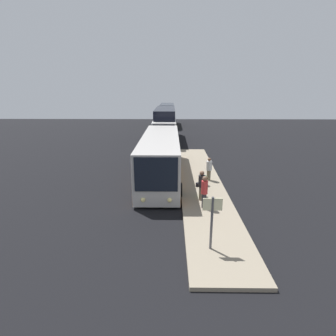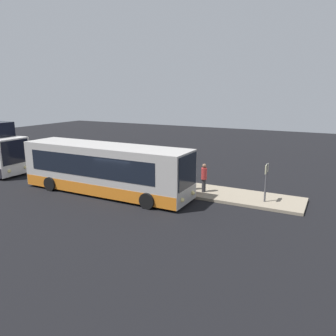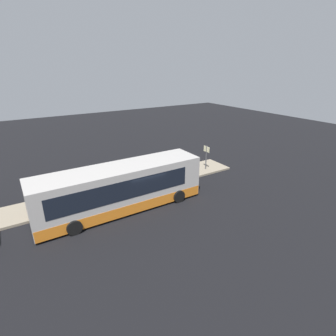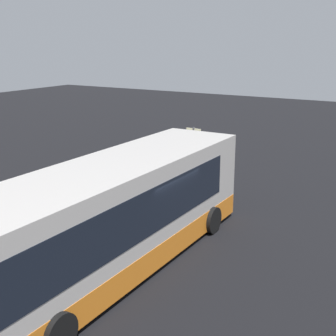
{
  "view_description": "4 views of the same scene",
  "coord_description": "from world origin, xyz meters",
  "px_view_note": "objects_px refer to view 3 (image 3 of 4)",
  "views": [
    {
      "loc": [
        16.91,
        1.01,
        6.27
      ],
      "look_at": [
        2.6,
        0.81,
        1.92
      ],
      "focal_mm": 28.0,
      "sensor_mm": 36.0,
      "label": 1
    },
    {
      "loc": [
        11.11,
        -15.56,
        6.24
      ],
      "look_at": [
        2.6,
        0.81,
        1.92
      ],
      "focal_mm": 35.0,
      "sensor_mm": 36.0,
      "label": 2
    },
    {
      "loc": [
        -7.22,
        -14.74,
        9.1
      ],
      "look_at": [
        2.6,
        0.81,
        1.92
      ],
      "focal_mm": 28.0,
      "sensor_mm": 36.0,
      "label": 3
    },
    {
      "loc": [
        -10.99,
        -7.32,
        6.29
      ],
      "look_at": [
        2.6,
        0.81,
        1.92
      ],
      "focal_mm": 50.0,
      "sensor_mm": 36.0,
      "label": 4
    }
  ],
  "objects_px": {
    "passenger_with_bags": "(171,166)",
    "passenger_waiting": "(161,169)",
    "passenger_boarding": "(118,175)",
    "suitcase": "(155,176)",
    "bus_lead": "(120,189)",
    "sign_post": "(206,154)",
    "trash_bin": "(133,180)"
  },
  "relations": [
    {
      "from": "passenger_boarding",
      "to": "suitcase",
      "type": "relative_size",
      "value": 1.71
    },
    {
      "from": "sign_post",
      "to": "trash_bin",
      "type": "bearing_deg",
      "value": 175.86
    },
    {
      "from": "passenger_boarding",
      "to": "passenger_waiting",
      "type": "height_order",
      "value": "passenger_waiting"
    },
    {
      "from": "passenger_boarding",
      "to": "passenger_with_bags",
      "type": "relative_size",
      "value": 0.9
    },
    {
      "from": "passenger_boarding",
      "to": "passenger_waiting",
      "type": "xyz_separation_m",
      "value": [
        3.41,
        -0.9,
        0.09
      ]
    },
    {
      "from": "bus_lead",
      "to": "passenger_with_bags",
      "type": "relative_size",
      "value": 6.39
    },
    {
      "from": "passenger_with_bags",
      "to": "suitcase",
      "type": "distance_m",
      "value": 1.64
    },
    {
      "from": "sign_post",
      "to": "suitcase",
      "type": "bearing_deg",
      "value": 177.49
    },
    {
      "from": "bus_lead",
      "to": "passenger_waiting",
      "type": "distance_m",
      "value": 5.26
    },
    {
      "from": "passenger_waiting",
      "to": "sign_post",
      "type": "distance_m",
      "value": 4.8
    },
    {
      "from": "passenger_waiting",
      "to": "passenger_with_bags",
      "type": "bearing_deg",
      "value": -120.31
    },
    {
      "from": "suitcase",
      "to": "sign_post",
      "type": "relative_size",
      "value": 0.42
    },
    {
      "from": "passenger_waiting",
      "to": "sign_post",
      "type": "height_order",
      "value": "sign_post"
    },
    {
      "from": "passenger_waiting",
      "to": "suitcase",
      "type": "xyz_separation_m",
      "value": [
        -0.49,
        0.1,
        -0.6
      ]
    },
    {
      "from": "passenger_with_bags",
      "to": "sign_post",
      "type": "xyz_separation_m",
      "value": [
        3.75,
        -0.17,
        0.45
      ]
    },
    {
      "from": "passenger_waiting",
      "to": "sign_post",
      "type": "xyz_separation_m",
      "value": [
        4.77,
        -0.13,
        0.48
      ]
    },
    {
      "from": "passenger_with_bags",
      "to": "passenger_waiting",
      "type": "bearing_deg",
      "value": 136.97
    },
    {
      "from": "passenger_boarding",
      "to": "sign_post",
      "type": "xyz_separation_m",
      "value": [
        8.18,
        -1.02,
        0.57
      ]
    },
    {
      "from": "suitcase",
      "to": "bus_lead",
      "type": "bearing_deg",
      "value": -147.87
    },
    {
      "from": "passenger_waiting",
      "to": "bus_lead",
      "type": "bearing_deg",
      "value": 85.4
    },
    {
      "from": "passenger_boarding",
      "to": "passenger_with_bags",
      "type": "xyz_separation_m",
      "value": [
        4.43,
        -0.85,
        0.12
      ]
    },
    {
      "from": "passenger_waiting",
      "to": "suitcase",
      "type": "height_order",
      "value": "passenger_waiting"
    },
    {
      "from": "suitcase",
      "to": "sign_post",
      "type": "distance_m",
      "value": 5.38
    },
    {
      "from": "passenger_boarding",
      "to": "passenger_waiting",
      "type": "distance_m",
      "value": 3.53
    },
    {
      "from": "passenger_waiting",
      "to": "trash_bin",
      "type": "xyz_separation_m",
      "value": [
        -2.41,
        0.39,
        -0.62
      ]
    },
    {
      "from": "bus_lead",
      "to": "suitcase",
      "type": "xyz_separation_m",
      "value": [
        4.12,
        2.59,
        -0.99
      ]
    },
    {
      "from": "sign_post",
      "to": "trash_bin",
      "type": "height_order",
      "value": "sign_post"
    },
    {
      "from": "bus_lead",
      "to": "suitcase",
      "type": "bearing_deg",
      "value": 32.13
    },
    {
      "from": "passenger_waiting",
      "to": "sign_post",
      "type": "relative_size",
      "value": 0.79
    },
    {
      "from": "suitcase",
      "to": "trash_bin",
      "type": "xyz_separation_m",
      "value": [
        -1.91,
        0.29,
        -0.02
      ]
    },
    {
      "from": "passenger_boarding",
      "to": "suitcase",
      "type": "height_order",
      "value": "passenger_boarding"
    },
    {
      "from": "passenger_waiting",
      "to": "passenger_with_bags",
      "type": "xyz_separation_m",
      "value": [
        1.02,
        0.05,
        0.03
      ]
    }
  ]
}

